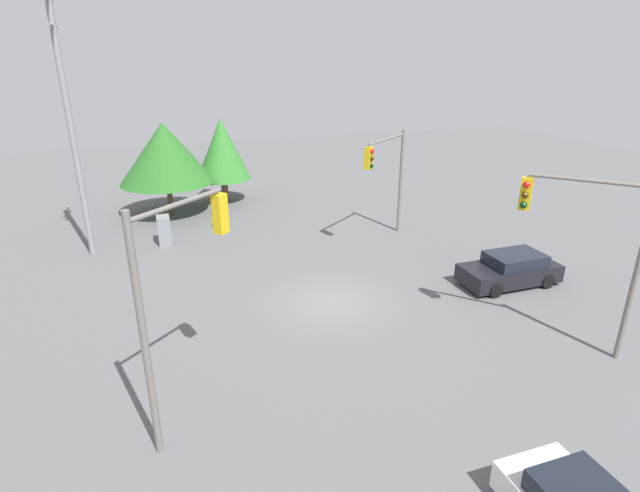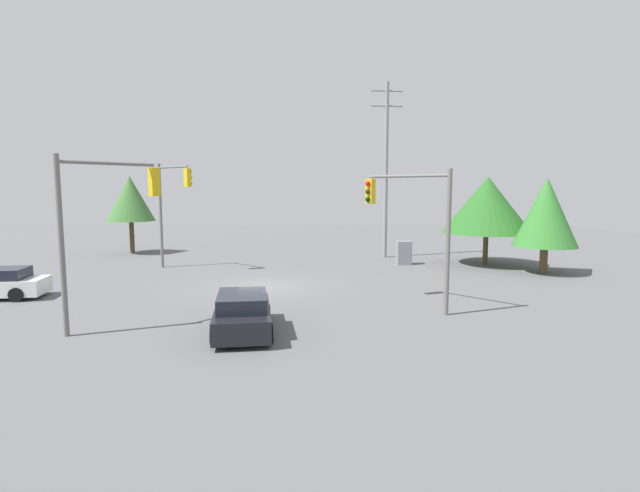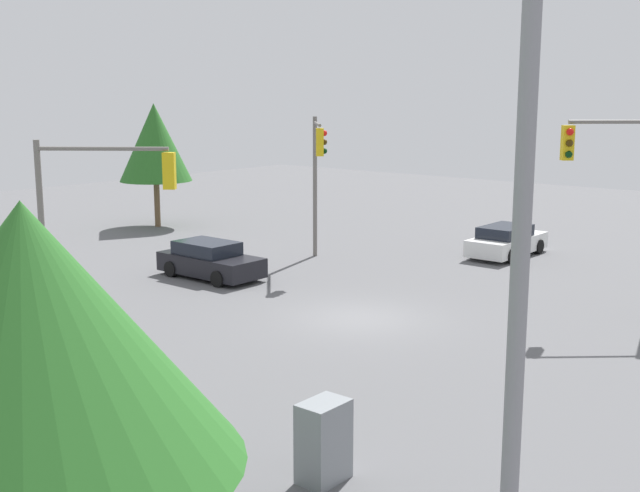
# 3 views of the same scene
# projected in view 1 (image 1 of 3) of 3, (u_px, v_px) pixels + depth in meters

# --- Properties ---
(ground_plane) EXTENTS (80.00, 80.00, 0.00)m
(ground_plane) POSITION_uv_depth(u_px,v_px,m) (332.00, 302.00, 19.94)
(ground_plane) COLOR #5B5B5E
(sedan_dark) EXTENTS (1.95, 4.22, 1.38)m
(sedan_dark) POSITION_uv_depth(u_px,v_px,m) (510.00, 270.00, 21.29)
(sedan_dark) COLOR black
(sedan_dark) RESTS_ON ground_plane
(traffic_signal_main) EXTENTS (2.26, 2.48, 6.31)m
(traffic_signal_main) POSITION_uv_depth(u_px,v_px,m) (176.00, 279.00, 11.93)
(traffic_signal_main) COLOR slate
(traffic_signal_main) RESTS_ON ground_plane
(traffic_signal_cross) EXTENTS (2.85, 2.70, 5.97)m
(traffic_signal_cross) POSITION_uv_depth(u_px,v_px,m) (590.00, 233.00, 15.47)
(traffic_signal_cross) COLOR slate
(traffic_signal_cross) RESTS_ON ground_plane
(traffic_signal_aux) EXTENTS (2.65, 3.33, 5.59)m
(traffic_signal_aux) POSITION_uv_depth(u_px,v_px,m) (388.00, 168.00, 25.24)
(traffic_signal_aux) COLOR slate
(traffic_signal_aux) RESTS_ON ground_plane
(utility_pole_tall) EXTENTS (2.20, 0.28, 11.98)m
(utility_pole_tall) POSITION_uv_depth(u_px,v_px,m) (70.00, 124.00, 22.41)
(utility_pole_tall) COLOR gray
(utility_pole_tall) RESTS_ON ground_plane
(electrical_cabinet) EXTENTS (0.92, 0.64, 1.49)m
(electrical_cabinet) POSITION_uv_depth(u_px,v_px,m) (164.00, 230.00, 25.75)
(electrical_cabinet) COLOR gray
(electrical_cabinet) RESTS_ON ground_plane
(tree_left) EXTENTS (5.53, 5.53, 5.56)m
(tree_left) POSITION_uv_depth(u_px,v_px,m) (165.00, 153.00, 29.39)
(tree_left) COLOR brown
(tree_left) RESTS_ON ground_plane
(tree_corner) EXTENTS (3.52, 3.52, 5.44)m
(tree_corner) POSITION_uv_depth(u_px,v_px,m) (222.00, 149.00, 32.15)
(tree_corner) COLOR brown
(tree_corner) RESTS_ON ground_plane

